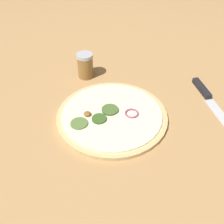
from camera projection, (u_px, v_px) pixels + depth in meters
The scene contains 4 objects.
ground_plane at pixel (112, 117), 0.80m from camera, with size 3.00×3.00×0.00m, color tan.
pizza at pixel (112, 115), 0.80m from camera, with size 0.34×0.34×0.03m.
knife at pixel (206, 95), 0.88m from camera, with size 0.09×0.27×0.02m.
spice_jar at pixel (85, 65), 0.94m from camera, with size 0.06×0.06×0.09m.
Camera 1 is at (0.26, 0.53, 0.54)m, focal length 42.00 mm.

